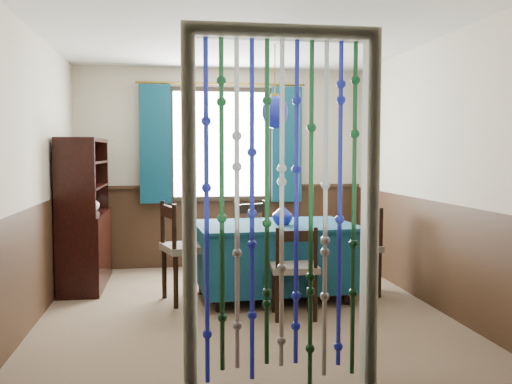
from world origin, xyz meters
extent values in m
plane|color=brown|center=(0.00, 0.00, 0.00)|extent=(4.00, 4.00, 0.00)
plane|color=silver|center=(0.00, 0.00, 2.50)|extent=(4.00, 4.00, 0.00)
plane|color=beige|center=(0.00, 2.00, 1.25)|extent=(3.60, 0.00, 3.60)
plane|color=beige|center=(0.00, -2.00, 1.25)|extent=(3.60, 0.00, 3.60)
plane|color=beige|center=(-1.80, 0.00, 1.25)|extent=(0.00, 4.00, 4.00)
plane|color=beige|center=(1.80, 0.00, 1.25)|extent=(0.00, 4.00, 4.00)
plane|color=#352114|center=(0.00, 1.99, 0.50)|extent=(3.60, 0.00, 3.60)
plane|color=#352114|center=(0.00, -1.99, 0.50)|extent=(3.60, 0.00, 3.60)
plane|color=#352114|center=(-1.79, 0.00, 0.50)|extent=(0.00, 4.00, 4.00)
plane|color=#352114|center=(1.79, 0.00, 0.50)|extent=(0.00, 4.00, 4.00)
cube|color=black|center=(0.00, 1.95, 1.55)|extent=(1.32, 0.12, 1.42)
cube|color=#0E374C|center=(0.38, 0.32, 0.42)|extent=(1.55, 1.10, 0.59)
cube|color=#0E374C|center=(0.38, 0.32, 0.73)|extent=(1.61, 1.17, 0.03)
cylinder|color=black|center=(-0.21, -0.10, 0.07)|extent=(0.07, 0.07, 0.14)
cylinder|color=black|center=(1.01, -0.02, 0.07)|extent=(0.07, 0.07, 0.14)
cylinder|color=black|center=(-0.26, 0.65, 0.07)|extent=(0.07, 0.07, 0.14)
cylinder|color=black|center=(0.97, 0.73, 0.07)|extent=(0.07, 0.07, 0.14)
cylinder|color=black|center=(0.25, -0.50, 0.21)|extent=(0.04, 0.04, 0.41)
cylinder|color=black|center=(0.57, -0.53, 0.21)|extent=(0.04, 0.04, 0.41)
cylinder|color=black|center=(0.28, -0.20, 0.21)|extent=(0.04, 0.04, 0.41)
cylinder|color=black|center=(0.60, -0.23, 0.21)|extent=(0.04, 0.04, 0.41)
cube|color=#5B5549|center=(0.42, -0.36, 0.44)|extent=(0.44, 0.42, 0.06)
cube|color=black|center=(0.41, -0.53, 0.74)|extent=(0.35, 0.07, 0.09)
cylinder|color=black|center=(0.25, -0.51, 0.62)|extent=(0.04, 0.04, 0.40)
cylinder|color=black|center=(0.57, -0.54, 0.62)|extent=(0.04, 0.04, 0.40)
cylinder|color=black|center=(0.41, 1.15, 0.23)|extent=(0.04, 0.04, 0.46)
cylinder|color=black|center=(0.07, 1.02, 0.23)|extent=(0.04, 0.04, 0.46)
cylinder|color=black|center=(0.54, 0.83, 0.23)|extent=(0.04, 0.04, 0.46)
cylinder|color=black|center=(0.20, 0.69, 0.23)|extent=(0.04, 0.04, 0.46)
cube|color=#5B5549|center=(0.31, 0.92, 0.49)|extent=(0.57, 0.56, 0.06)
cube|color=black|center=(0.24, 1.09, 0.82)|extent=(0.37, 0.18, 0.10)
cylinder|color=black|center=(0.41, 1.16, 0.68)|extent=(0.04, 0.04, 0.45)
cylinder|color=black|center=(0.07, 1.03, 0.68)|extent=(0.04, 0.04, 0.45)
cylinder|color=black|center=(-0.71, 0.46, 0.25)|extent=(0.05, 0.05, 0.49)
cylinder|color=black|center=(-0.60, 0.08, 0.25)|extent=(0.05, 0.05, 0.49)
cylinder|color=black|center=(-0.35, 0.57, 0.25)|extent=(0.05, 0.05, 0.49)
cylinder|color=black|center=(-0.24, 0.18, 0.25)|extent=(0.05, 0.05, 0.49)
cube|color=#5B5549|center=(-0.47, 0.32, 0.53)|extent=(0.57, 0.59, 0.07)
cube|color=black|center=(-0.67, 0.27, 0.89)|extent=(0.15, 0.42, 0.11)
cylinder|color=black|center=(-0.72, 0.46, 0.73)|extent=(0.04, 0.04, 0.48)
cylinder|color=black|center=(-0.61, 0.07, 0.73)|extent=(0.04, 0.04, 0.48)
cylinder|color=black|center=(1.42, 0.18, 0.23)|extent=(0.04, 0.04, 0.46)
cylinder|color=black|center=(1.44, 0.54, 0.23)|extent=(0.04, 0.04, 0.46)
cylinder|color=black|center=(1.07, 0.20, 0.23)|extent=(0.04, 0.04, 0.46)
cylinder|color=black|center=(1.10, 0.57, 0.23)|extent=(0.04, 0.04, 0.46)
cube|color=#5B5549|center=(1.26, 0.37, 0.49)|extent=(0.46, 0.48, 0.06)
cube|color=black|center=(1.44, 0.36, 0.82)|extent=(0.07, 0.39, 0.10)
cylinder|color=black|center=(1.43, 0.17, 0.68)|extent=(0.04, 0.04, 0.45)
cylinder|color=black|center=(1.45, 0.54, 0.68)|extent=(0.04, 0.04, 0.45)
cube|color=black|center=(-1.56, 1.13, 0.40)|extent=(0.43, 1.23, 0.80)
cube|color=black|center=(-1.56, 0.54, 1.20)|extent=(0.37, 0.05, 0.80)
cube|color=black|center=(-1.56, 1.71, 1.20)|extent=(0.37, 0.05, 0.80)
cube|color=black|center=(-1.56, 1.13, 1.58)|extent=(0.38, 1.23, 0.04)
cube|color=black|center=(-1.75, 1.13, 1.20)|extent=(0.04, 1.20, 0.80)
cube|color=black|center=(-1.53, 1.13, 1.08)|extent=(0.33, 1.15, 0.02)
cube|color=black|center=(-1.53, 1.13, 1.35)|extent=(0.33, 1.15, 0.02)
cylinder|color=olive|center=(0.38, 0.32, 2.17)|extent=(0.01, 0.01, 0.66)
ellipsoid|color=navy|center=(0.38, 0.32, 1.84)|extent=(0.26, 0.26, 0.32)
cylinder|color=olive|center=(0.38, 0.32, 2.00)|extent=(0.08, 0.08, 0.03)
imported|color=navy|center=(0.44, 0.23, 0.84)|extent=(0.21, 0.21, 0.19)
imported|color=beige|center=(-1.51, 0.88, 1.12)|extent=(0.22, 0.22, 0.05)
imported|color=beige|center=(-1.51, 1.34, 0.89)|extent=(0.22, 0.22, 0.18)
camera|label=1|loc=(-0.65, -5.20, 1.45)|focal=40.00mm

